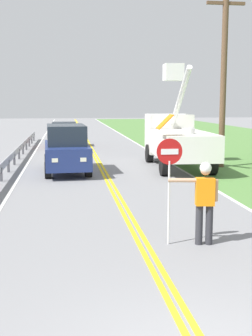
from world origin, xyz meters
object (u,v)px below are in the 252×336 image
object	(u,v)px
flagger_worker	(204,198)
oncoming_suv_nearest	(66,149)
stop_sign_paddle	(169,167)
utility_pole_near	(224,77)
utility_bucket_truck	(176,138)
oncoming_sedan_second	(64,135)

from	to	relation	value
flagger_worker	oncoming_suv_nearest	xyz separation A→B (m)	(-2.95, 10.47, 0.01)
stop_sign_paddle	utility_pole_near	world-z (taller)	utility_pole_near
utility_bucket_truck	oncoming_suv_nearest	world-z (taller)	utility_bucket_truck
utility_bucket_truck	oncoming_sedan_second	world-z (taller)	utility_bucket_truck
utility_bucket_truck	oncoming_sedan_second	bearing A→B (deg)	117.21
flagger_worker	utility_pole_near	world-z (taller)	utility_pole_near
utility_bucket_truck	oncoming_sedan_second	distance (m)	11.67
oncoming_sedan_second	utility_pole_near	size ratio (longest dim) A/B	0.51
stop_sign_paddle	oncoming_sedan_second	size ratio (longest dim) A/B	0.56
stop_sign_paddle	oncoming_sedan_second	world-z (taller)	stop_sign_paddle
flagger_worker	stop_sign_paddle	bearing A→B (deg)	171.70
flagger_worker	stop_sign_paddle	distance (m)	1.02
oncoming_suv_nearest	utility_pole_near	world-z (taller)	utility_pole_near
oncoming_suv_nearest	utility_pole_near	xyz separation A→B (m)	(7.34, 0.66, 3.19)
flagger_worker	utility_pole_near	bearing A→B (deg)	68.50
oncoming_suv_nearest	oncoming_sedan_second	size ratio (longest dim) A/B	1.13
stop_sign_paddle	flagger_worker	bearing A→B (deg)	-8.30
oncoming_suv_nearest	utility_pole_near	bearing A→B (deg)	5.18
oncoming_suv_nearest	utility_pole_near	distance (m)	8.03
stop_sign_paddle	oncoming_suv_nearest	xyz separation A→B (m)	(-2.19, 10.36, -0.65)
oncoming_sedan_second	utility_pole_near	bearing A→B (deg)	-55.30
flagger_worker	stop_sign_paddle	world-z (taller)	stop_sign_paddle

